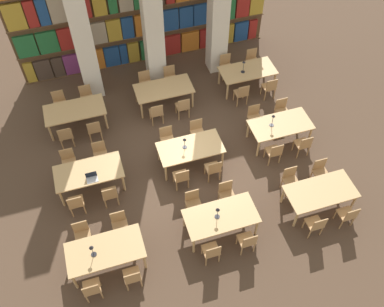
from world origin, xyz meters
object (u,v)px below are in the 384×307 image
object	(u,v)px
desk_lamp_1	(218,211)
chair_18	(213,169)
chair_30	(183,107)
reading_table_8	(248,72)
chair_13	(69,161)
chair_5	(193,202)
chair_22	(303,144)
chair_10	(348,215)
reading_table_4	(190,149)
chair_8	(316,224)
chair_16	(181,177)
chair_12	(76,203)
chair_35	(252,60)
reading_table_7	(164,90)
chair_28	(156,112)
chair_32	(242,93)
reading_table_6	(75,111)
chair_2	(132,277)
laptop	(92,178)
chair_29	(145,82)
chair_31	(170,77)
chair_33	(226,65)
chair_25	(60,102)
chair_4	(212,252)
reading_table_2	(321,192)
chair_1	(82,234)
chair_0	(92,289)
chair_11	(320,171)
chair_19	(197,131)
pillar_center	(151,7)
chair_20	(274,152)
chair_24	(65,135)
desk_lamp_0	(92,249)
reading_table_1	(221,217)
chair_15	(100,153)
pillar_left	(78,20)
chair_26	(94,129)
chair_14	(110,194)
reading_table_3	(89,173)
desk_lamp_3	(273,118)
chair_6	(247,241)
chair_7	(227,193)
reading_table_0	(105,251)
desk_lamp_2	(185,141)
chair_3	(120,224)

from	to	relation	value
desk_lamp_1	chair_18	size ratio (longest dim) A/B	0.47
chair_30	reading_table_8	world-z (taller)	chair_30
chair_13	chair_30	world-z (taller)	same
chair_5	chair_22	world-z (taller)	same
chair_10	reading_table_4	distance (m)	4.83
chair_8	chair_16	size ratio (longest dim) A/B	1.00
chair_16	chair_12	bearing A→B (deg)	179.45
chair_35	reading_table_7	bearing A→B (deg)	12.28
chair_8	chair_30	size ratio (longest dim) A/B	1.00
chair_28	chair_32	distance (m)	3.03
reading_table_6	chair_2	bearing A→B (deg)	-84.71
laptop	chair_29	world-z (taller)	laptop
chair_31	chair_33	xyz separation A→B (m)	(2.12, 0.00, 0.00)
chair_25	reading_table_6	bearing A→B (deg)	119.67
chair_4	reading_table_2	xyz separation A→B (m)	(3.44, 0.68, 0.19)
chair_1	chair_4	distance (m)	3.45
chair_5	reading_table_7	bearing A→B (deg)	-94.78
chair_0	chair_8	size ratio (longest dim) A/B	1.00
chair_10	reading_table_7	bearing A→B (deg)	119.91
chair_11	chair_19	distance (m)	3.95
pillar_center	chair_31	xyz separation A→B (m)	(0.37, -0.58, -2.52)
chair_8	chair_19	bearing A→B (deg)	115.73
chair_1	chair_10	distance (m)	7.19
chair_0	pillar_center	bearing A→B (deg)	64.52
pillar_center	chair_20	xyz separation A→B (m)	(2.47, -4.85, -2.52)
chair_24	chair_28	size ratio (longest dim) A/B	1.00
desk_lamp_0	reading_table_1	distance (m)	3.43
chair_11	chair_15	size ratio (longest dim) A/B	1.00
chair_22	chair_30	size ratio (longest dim) A/B	1.00
pillar_left	reading_table_2	xyz separation A→B (m)	(5.30, -6.72, -2.32)
chair_1	reading_table_6	xyz separation A→B (m)	(0.45, 4.41, 0.19)
chair_26	chair_32	bearing A→B (deg)	1.26
chair_4	chair_29	size ratio (longest dim) A/B	1.00
chair_2	desk_lamp_1	xyz separation A→B (m)	(2.51, 0.83, 0.55)
reading_table_1	reading_table_6	xyz separation A→B (m)	(-3.18, 5.15, 0.00)
chair_14	reading_table_8	size ratio (longest dim) A/B	0.46
chair_8	chair_22	distance (m)	2.81
reading_table_3	chair_24	world-z (taller)	chair_24
reading_table_6	chair_5	bearing A→B (deg)	-58.75
desk_lamp_3	chair_0	bearing A→B (deg)	-151.39
chair_6	chair_19	xyz separation A→B (m)	(-0.06, 4.06, 0.00)
pillar_left	chair_7	world-z (taller)	pillar_left
laptop	chair_33	xyz separation A→B (m)	(5.48, 3.81, -0.31)
reading_table_0	chair_24	xyz separation A→B (m)	(-0.49, 4.41, -0.19)
chair_30	chair_32	xyz separation A→B (m)	(2.12, 0.00, 0.00)
desk_lamp_2	chair_33	size ratio (longest dim) A/B	0.46
chair_12	chair_35	distance (m)	8.29
chair_12	chair_18	size ratio (longest dim) A/B	1.00
chair_3	chair_22	distance (m)	6.08
chair_2	chair_26	bearing A→B (deg)	90.99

